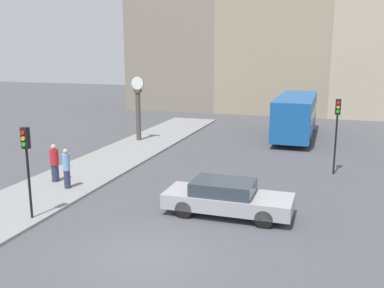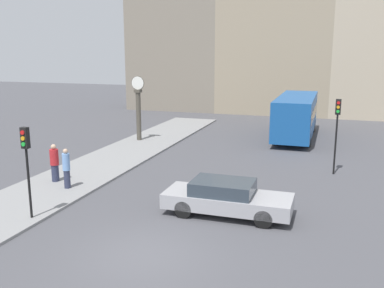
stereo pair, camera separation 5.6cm
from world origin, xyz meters
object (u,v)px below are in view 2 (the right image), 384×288
(sedan_car, at_px, (226,197))
(traffic_light_far, at_px, (337,121))
(street_clock, at_px, (138,109))
(pedestrian_blue_stripe, at_px, (66,168))
(traffic_light_near, at_px, (26,153))
(bus_distant, at_px, (296,114))
(pedestrian_red_top, at_px, (55,163))

(sedan_car, height_order, traffic_light_far, traffic_light_far)
(street_clock, xyz_separation_m, pedestrian_blue_stripe, (1.49, -10.62, -1.24))
(sedan_car, bearing_deg, traffic_light_far, 61.37)
(sedan_car, height_order, traffic_light_near, traffic_light_near)
(traffic_light_near, xyz_separation_m, street_clock, (-2.26, 14.02, -0.28))
(bus_distant, bearing_deg, traffic_light_near, -112.69)
(pedestrian_blue_stripe, height_order, pedestrian_red_top, pedestrian_blue_stripe)
(traffic_light_near, height_order, street_clock, street_clock)
(traffic_light_far, bearing_deg, street_clock, 161.69)
(bus_distant, bearing_deg, traffic_light_far, -73.16)
(bus_distant, bearing_deg, sedan_car, -94.15)
(sedan_car, bearing_deg, pedestrian_blue_stripe, 175.19)
(traffic_light_far, height_order, pedestrian_red_top, traffic_light_far)
(street_clock, relative_size, pedestrian_blue_stripe, 2.43)
(traffic_light_far, bearing_deg, pedestrian_red_top, -155.26)
(bus_distant, height_order, street_clock, street_clock)
(bus_distant, bearing_deg, pedestrian_blue_stripe, -119.33)
(traffic_light_near, bearing_deg, bus_distant, 67.31)
(pedestrian_blue_stripe, bearing_deg, sedan_car, -4.81)
(sedan_car, height_order, street_clock, street_clock)
(traffic_light_far, bearing_deg, bus_distant, 106.84)
(traffic_light_near, bearing_deg, sedan_car, 22.66)
(traffic_light_far, height_order, street_clock, street_clock)
(sedan_car, bearing_deg, street_clock, 128.40)
(bus_distant, distance_m, traffic_light_near, 20.24)
(sedan_car, distance_m, traffic_light_near, 7.44)
(pedestrian_red_top, bearing_deg, street_clock, 92.11)
(pedestrian_red_top, bearing_deg, traffic_light_far, 24.74)
(traffic_light_far, bearing_deg, pedestrian_blue_stripe, -150.37)
(bus_distant, relative_size, traffic_light_near, 2.65)
(bus_distant, relative_size, pedestrian_red_top, 5.04)
(street_clock, height_order, pedestrian_red_top, street_clock)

